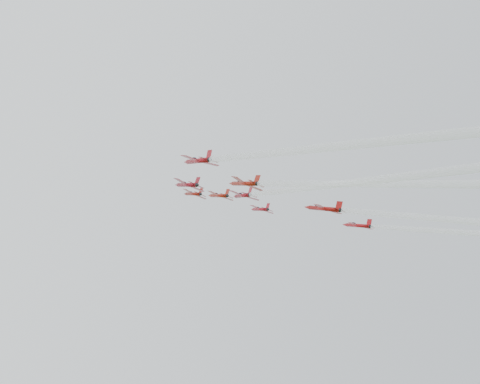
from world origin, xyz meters
TOP-DOWN VIEW (x-y plane):
  - jet_lead at (-1.69, 26.44)m, footprint 8.96×11.75m
  - jet_row2_left at (-10.37, 14.39)m, footprint 10.52×13.80m
  - jet_row2_center at (0.35, 14.02)m, footprint 9.14×11.99m
  - jet_row2_right at (14.99, 12.85)m, footprint 8.53×11.19m
  - jet_center at (0.43, -39.55)m, footprint 9.49×92.65m
  - jet_rear_farleft at (-25.28, -59.13)m, footprint 9.40×91.75m
  - jet_rear_left at (-9.25, -54.12)m, footprint 9.42×91.94m

SIDE VIEW (x-z plane):
  - jet_rear_farleft at x=-25.28m, z-range 101.42..147.75m
  - jet_rear_left at x=-9.25m, z-range 103.86..150.28m
  - jet_center at x=0.43m, z-range 110.90..157.68m
  - jet_row2_right at x=14.99m, z-range 157.23..163.45m
  - jet_row2_center at x=0.35m, z-range 157.60..164.25m
  - jet_row2_left at x=-10.37m, z-range 157.29..164.95m
  - jet_lead at x=-1.69m, z-range 163.82..170.35m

